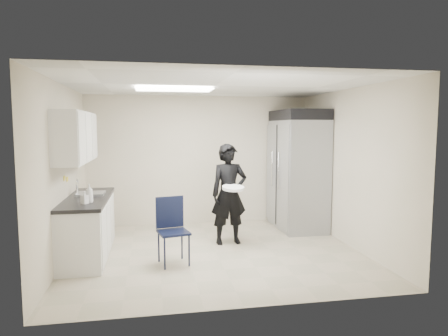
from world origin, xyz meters
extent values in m
plane|color=tan|center=(0.00, 0.00, 0.00)|extent=(4.50, 4.50, 0.00)
plane|color=silver|center=(0.00, 0.00, 2.60)|extent=(4.50, 4.50, 0.00)
plane|color=beige|center=(0.00, 2.00, 1.30)|extent=(4.50, 0.00, 4.50)
plane|color=beige|center=(-2.25, 0.00, 1.30)|extent=(0.00, 4.00, 4.00)
plane|color=beige|center=(2.25, 0.00, 1.30)|extent=(0.00, 4.00, 4.00)
cube|color=white|center=(-0.60, 0.40, 2.57)|extent=(1.20, 0.60, 0.02)
cube|color=silver|center=(-1.95, 0.20, 0.43)|extent=(0.60, 1.90, 0.86)
cube|color=black|center=(-1.95, 0.20, 0.89)|extent=(0.64, 1.95, 0.05)
cube|color=gray|center=(-1.93, 0.45, 0.87)|extent=(0.42, 0.40, 0.14)
cylinder|color=silver|center=(-2.13, 0.45, 1.02)|extent=(0.02, 0.02, 0.24)
cube|color=silver|center=(-2.08, 0.20, 1.83)|extent=(0.35, 1.80, 0.75)
cube|color=black|center=(-2.14, 1.35, 1.62)|extent=(0.22, 0.30, 0.35)
cube|color=yellow|center=(-2.24, 0.10, 1.22)|extent=(0.00, 0.12, 0.07)
cube|color=yellow|center=(-2.24, 0.30, 1.18)|extent=(0.00, 0.12, 0.07)
cube|color=gray|center=(1.83, 1.27, 1.05)|extent=(0.80, 1.35, 2.10)
cube|color=black|center=(1.83, 1.27, 2.20)|extent=(0.80, 1.35, 0.20)
cube|color=black|center=(-0.68, -0.43, 0.47)|extent=(0.49, 0.49, 0.93)
imported|color=black|center=(0.31, 0.46, 0.85)|extent=(0.66, 0.47, 1.69)
cylinder|color=silver|center=(0.33, 0.21, 0.99)|extent=(0.39, 0.39, 0.05)
imported|color=silver|center=(-1.84, -0.26, 1.04)|extent=(0.12, 0.12, 0.26)
imported|color=#AAADB6|center=(-1.90, -0.35, 1.00)|extent=(0.12, 0.12, 0.18)
camera|label=1|loc=(-0.97, -6.07, 1.96)|focal=32.00mm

